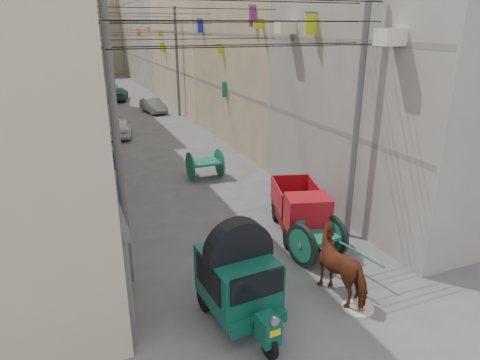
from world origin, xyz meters
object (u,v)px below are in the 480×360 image
horse (344,265)px  distant_car_green (118,94)px  mini_truck (301,214)px  distant_car_grey (153,105)px  feed_sack (358,304)px  distant_car_white (120,127)px  auto_rickshaw (239,276)px  tonga_cart (318,240)px  second_cart (205,164)px

horse → distant_car_green: bearing=-96.2°
mini_truck → horse: bearing=-84.6°
distant_car_grey → distant_car_green: (-1.84, 7.31, 0.02)m
mini_truck → feed_sack: 4.04m
horse → distant_car_white: 19.90m
feed_sack → distant_car_green: bearing=92.2°
auto_rickshaw → distant_car_grey: 26.98m
distant_car_white → mini_truck: bearing=112.5°
tonga_cart → auto_rickshaw: bearing=-162.1°
auto_rickshaw → feed_sack: (2.93, -0.77, -1.05)m
mini_truck → distant_car_grey: mini_truck is taller
tonga_cart → feed_sack: bearing=-106.5°
second_cart → distant_car_white: size_ratio=0.42×
second_cart → distant_car_grey: (1.01, 16.78, -0.13)m
tonga_cart → distant_car_green: tonga_cart is taller
tonga_cart → horse: bearing=-109.8°
mini_truck → distant_car_green: (-1.97, 30.91, -0.24)m
distant_car_white → feed_sack: bearing=108.4°
distant_car_white → distant_car_grey: size_ratio=1.03×
distant_car_grey → horse: bearing=-99.8°
tonga_cart → distant_car_green: size_ratio=0.73×
distant_car_white → distant_car_grey: distant_car_white is taller
horse → distant_car_white: horse is taller
distant_car_white → horse: bearing=108.6°
feed_sack → distant_car_green: 34.87m
distant_car_grey → distant_car_green: 7.54m
feed_sack → second_cart: bearing=92.9°
feed_sack → distant_car_white: size_ratio=0.14×
tonga_cart → distant_car_white: tonga_cart is taller
second_cart → feed_sack: second_cart is taller
auto_rickshaw → distant_car_grey: auto_rickshaw is taller
distant_car_green → distant_car_grey: bearing=115.6°
auto_rickshaw → distant_car_green: (1.56, 34.07, -0.58)m
second_cart → distant_car_green: size_ratio=0.37×
distant_car_grey → second_cart: bearing=-102.2°
distant_car_grey → feed_sack: bearing=-99.7°
mini_truck → horse: 3.31m
feed_sack → auto_rickshaw: bearing=165.3°
tonga_cart → distant_car_grey: bearing=80.2°
distant_car_green → auto_rickshaw: bearing=98.8°
auto_rickshaw → second_cart: auto_rickshaw is taller
auto_rickshaw → tonga_cart: 3.67m
auto_rickshaw → second_cart: 10.27m
mini_truck → second_cart: mini_truck is taller
feed_sack → distant_car_green: (-1.37, 34.84, 0.47)m
distant_car_white → distant_car_green: (1.74, 14.51, -0.02)m
auto_rickshaw → mini_truck: bearing=37.5°
auto_rickshaw → second_cart: (2.39, 9.98, -0.47)m
auto_rickshaw → tonga_cart: auto_rickshaw is taller
feed_sack → distant_car_grey: bearing=89.0°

